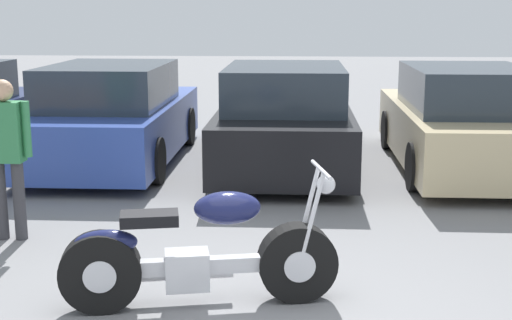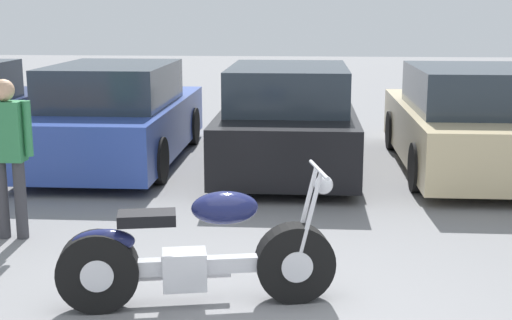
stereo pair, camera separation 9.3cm
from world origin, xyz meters
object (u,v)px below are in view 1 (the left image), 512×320
parked_car_champagne (464,122)px  person_standing (6,146)px  motorcycle (197,256)px  parked_car_black (285,120)px  parked_car_blue (114,117)px

parked_car_champagne → person_standing: bearing=-146.1°
motorcycle → person_standing: size_ratio=1.34×
parked_car_black → parked_car_champagne: bearing=-0.8°
parked_car_blue → parked_car_black: (2.57, -0.13, 0.00)m
parked_car_champagne → motorcycle: bearing=-121.9°
person_standing → parked_car_champagne: bearing=33.9°
motorcycle → parked_car_black: (0.59, 5.11, 0.28)m
motorcycle → parked_car_champagne: (3.16, 5.07, 0.28)m
parked_car_champagne → person_standing: person_standing is taller
parked_car_black → parked_car_champagne: (2.57, -0.04, 0.00)m
parked_car_black → person_standing: person_standing is taller
parked_car_blue → parked_car_black: same height
parked_car_blue → parked_car_black: bearing=-2.9°
parked_car_blue → person_standing: person_standing is taller
motorcycle → parked_car_blue: 5.61m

